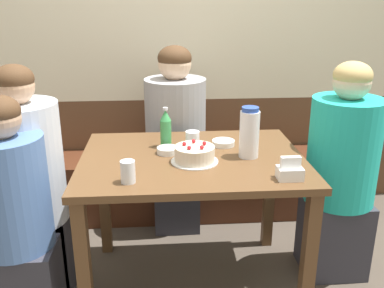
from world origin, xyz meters
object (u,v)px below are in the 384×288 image
at_px(water_pitcher, 249,133).
at_px(soju_bottle, 166,128).
at_px(bowl_soup_white, 168,150).
at_px(bowl_rice_small, 223,143).
at_px(birthday_cake, 195,154).
at_px(person_pale_blue_shirt, 15,226).
at_px(person_dark_striped, 176,139).
at_px(bench_seat, 184,185).
at_px(person_grey_tee, 341,174).
at_px(napkin_holder, 290,171).
at_px(person_teal_shirt, 29,191).
at_px(glass_water_tall, 128,172).
at_px(glass_tumbler_short, 192,139).

relative_size(water_pitcher, soju_bottle, 1.19).
distance_m(soju_bottle, bowl_soup_white, 0.14).
relative_size(soju_bottle, bowl_rice_small, 1.79).
height_order(birthday_cake, person_pale_blue_shirt, person_pale_blue_shirt).
distance_m(bowl_soup_white, person_pale_blue_shirt, 0.80).
distance_m(bowl_rice_small, person_dark_striped, 0.59).
distance_m(bench_seat, person_grey_tee, 1.18).
bearing_deg(water_pitcher, napkin_holder, -66.38).
bearing_deg(person_dark_striped, soju_bottle, -7.68).
bearing_deg(person_teal_shirt, bowl_rice_small, 9.80).
relative_size(bench_seat, person_dark_striped, 2.00).
distance_m(glass_water_tall, person_dark_striped, 1.02).
bearing_deg(bowl_soup_white, birthday_cake, -45.47).
relative_size(water_pitcher, napkin_holder, 2.33).
bearing_deg(glass_water_tall, person_dark_striped, 76.03).
bearing_deg(person_dark_striped, napkin_holder, 25.27).
relative_size(glass_tumbler_short, person_grey_tee, 0.07).
bearing_deg(soju_bottle, bowl_soup_white, -86.13).
height_order(bench_seat, bowl_rice_small, bowl_rice_small).
relative_size(birthday_cake, person_pale_blue_shirt, 0.20).
bearing_deg(person_pale_blue_shirt, glass_water_tall, -4.13).
height_order(birthday_cake, water_pitcher, water_pitcher).
height_order(bowl_soup_white, person_pale_blue_shirt, person_pale_blue_shirt).
bearing_deg(person_teal_shirt, glass_water_tall, -27.93).
xyz_separation_m(water_pitcher, bowl_soup_white, (-0.40, 0.08, -0.11)).
bearing_deg(napkin_holder, water_pitcher, 113.62).
relative_size(glass_water_tall, person_pale_blue_shirt, 0.09).
distance_m(napkin_holder, person_grey_tee, 0.60).
distance_m(bowl_soup_white, glass_water_tall, 0.39).
bearing_deg(napkin_holder, bowl_rice_small, 115.99).
bearing_deg(glass_tumbler_short, person_dark_striped, 97.54).
relative_size(birthday_cake, napkin_holder, 2.10).
bearing_deg(bowl_rice_small, glass_water_tall, -137.01).
xyz_separation_m(glass_water_tall, glass_tumbler_short, (0.31, 0.44, -0.01)).
xyz_separation_m(bowl_soup_white, person_dark_striped, (0.06, 0.62, -0.15)).
bearing_deg(napkin_holder, person_pale_blue_shirt, 177.44).
height_order(bench_seat, person_dark_striped, person_dark_striped).
bearing_deg(person_pale_blue_shirt, napkin_holder, -2.56).
xyz_separation_m(bowl_rice_small, person_teal_shirt, (-1.00, -0.17, -0.17)).
distance_m(water_pitcher, person_teal_shirt, 1.14).
distance_m(bench_seat, person_dark_striped, 0.44).
relative_size(soju_bottle, bowl_soup_white, 1.94).
relative_size(person_pale_blue_shirt, person_dark_striped, 0.93).
distance_m(water_pitcher, bowl_soup_white, 0.42).
height_order(water_pitcher, napkin_holder, water_pitcher).
distance_m(person_teal_shirt, person_pale_blue_shirt, 0.25).
xyz_separation_m(bench_seat, person_pale_blue_shirt, (-0.82, -1.08, 0.32)).
xyz_separation_m(bowl_rice_small, person_dark_striped, (-0.24, 0.52, -0.15)).
height_order(water_pitcher, person_dark_striped, person_dark_striped).
distance_m(water_pitcher, soju_bottle, 0.45).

